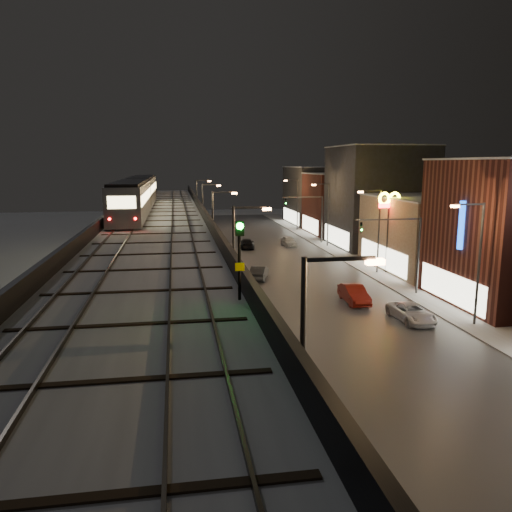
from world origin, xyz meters
TOP-DOWN VIEW (x-y plane):
  - ground at (0.00, 0.00)m, footprint 220.00×220.00m
  - road_surface at (7.50, 35.00)m, footprint 17.00×120.00m
  - sidewalk_right at (17.50, 35.00)m, footprint 4.00×120.00m
  - under_viaduct_pavement at (-6.00, 35.00)m, footprint 11.00×120.00m
  - elevated_viaduct at (-6.00, 31.84)m, footprint 9.00×100.00m
  - viaduct_trackbed at (-6.01, 31.97)m, footprint 8.40×100.00m
  - viaduct_parapet_streetside at (-1.65, 32.00)m, footprint 0.30×100.00m
  - viaduct_parapet_far at (-10.35, 32.00)m, footprint 0.30×100.00m
  - building_c at (23.99, 32.00)m, footprint 12.20×15.20m
  - building_d at (23.99, 48.00)m, footprint 12.20×13.20m
  - building_e at (23.99, 62.00)m, footprint 12.20×12.20m
  - building_f at (23.99, 76.00)m, footprint 12.20×16.20m
  - streetlight_left_0 at (-0.43, -5.00)m, footprint 2.57×0.28m
  - streetlight_left_1 at (-0.43, 13.00)m, footprint 2.57×0.28m
  - streetlight_right_1 at (16.73, 13.00)m, footprint 2.56×0.28m
  - streetlight_left_2 at (-0.43, 31.00)m, footprint 2.57×0.28m
  - streetlight_right_2 at (16.73, 31.00)m, footprint 2.56×0.28m
  - streetlight_left_3 at (-0.43, 49.00)m, footprint 2.57×0.28m
  - streetlight_right_3 at (16.73, 49.00)m, footprint 2.56×0.28m
  - streetlight_left_4 at (-0.43, 67.00)m, footprint 2.57×0.28m
  - streetlight_right_4 at (16.73, 67.00)m, footprint 2.56×0.28m
  - traffic_light_rig_a at (15.84, 22.00)m, footprint 6.10×0.34m
  - traffic_light_rig_b at (15.84, 52.00)m, footprint 6.10×0.34m
  - subway_train at (-8.50, 38.50)m, footprint 2.93×35.20m
  - rail_signal at (-2.10, -0.94)m, footprint 0.35×0.43m
  - car_taxi at (-0.16, 17.66)m, footprint 2.55×4.37m
  - car_near_white at (3.88, 30.11)m, footprint 2.71×4.50m
  - car_mid_silver at (1.90, 39.75)m, footprint 2.24×4.77m
  - car_mid_dark at (5.37, 49.07)m, footprint 2.26×4.76m
  - car_onc_silver at (10.37, 20.10)m, footprint 1.77×4.69m
  - car_onc_dark at (12.85, 14.61)m, footprint 2.44×4.85m
  - car_onc_red at (11.54, 49.93)m, footprint 1.79×4.15m
  - sign_mcdonalds at (18.00, 30.93)m, footprint 2.61×0.58m
  - sign_carwash at (18.50, 17.13)m, footprint 1.70×0.35m

SIDE VIEW (x-z plane):
  - ground at x=0.00m, z-range 0.00..0.00m
  - road_surface at x=7.50m, z-range 0.00..0.06m
  - under_viaduct_pavement at x=-6.00m, z-range 0.00..0.06m
  - sidewalk_right at x=17.50m, z-range 0.00..0.14m
  - car_onc_dark at x=12.85m, z-range 0.00..1.32m
  - car_mid_silver at x=1.90m, z-range 0.00..1.32m
  - car_mid_dark at x=5.37m, z-range 0.00..1.34m
  - car_onc_red at x=11.54m, z-range 0.00..1.39m
  - car_taxi at x=-0.16m, z-range 0.00..1.40m
  - car_near_white at x=3.88m, z-range 0.00..1.40m
  - car_onc_silver at x=10.37m, z-range 0.00..1.53m
  - building_c at x=23.99m, z-range 0.00..8.16m
  - traffic_light_rig_a at x=15.84m, z-range 1.00..8.00m
  - traffic_light_rig_b at x=15.84m, z-range 1.00..8.00m
  - building_e at x=23.99m, z-range 0.00..10.16m
  - streetlight_left_0 at x=-0.43m, z-range 0.74..9.74m
  - streetlight_left_1 at x=-0.43m, z-range 0.74..9.74m
  - streetlight_right_1 at x=16.73m, z-range 0.74..9.74m
  - streetlight_left_2 at x=-0.43m, z-range 0.74..9.74m
  - streetlight_right_2 at x=16.73m, z-range 0.74..9.74m
  - streetlight_left_3 at x=-0.43m, z-range 0.74..9.74m
  - streetlight_right_3 at x=16.73m, z-range 0.74..9.74m
  - streetlight_left_4 at x=-0.43m, z-range 0.74..9.74m
  - streetlight_right_4 at x=16.73m, z-range 0.74..9.74m
  - building_f at x=23.99m, z-range 0.00..11.16m
  - elevated_viaduct at x=-6.00m, z-range 2.47..8.77m
  - sign_carwash at x=18.50m, z-range 1.84..10.68m
  - viaduct_trackbed at x=-6.01m, z-range 6.23..6.55m
  - viaduct_parapet_streetside at x=-1.65m, z-range 6.30..7.40m
  - viaduct_parapet_far at x=-10.35m, z-range 6.30..7.40m
  - sign_mcdonalds at x=18.00m, z-range 2.57..11.35m
  - building_d at x=23.99m, z-range 0.00..14.16m
  - subway_train at x=-8.50m, z-range 6.61..10.10m
  - rail_signal at x=-2.10m, z-range 7.25..10.26m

